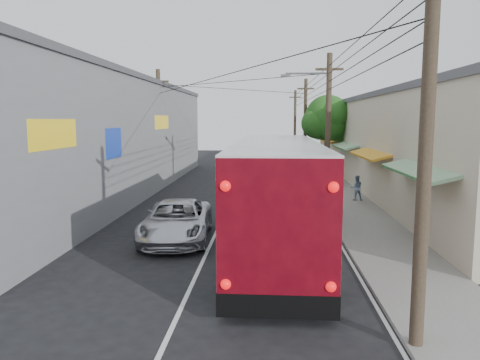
% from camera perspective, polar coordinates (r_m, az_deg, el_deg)
% --- Properties ---
extents(ground, '(120.00, 120.00, 0.00)m').
position_cam_1_polar(ground, '(12.40, -7.01, -14.88)').
color(ground, black).
rests_on(ground, ground).
extents(sidewalk, '(3.00, 80.00, 0.12)m').
position_cam_1_polar(sidewalk, '(31.91, 11.25, -1.09)').
color(sidewalk, slate).
rests_on(sidewalk, ground).
extents(building_right, '(7.09, 40.00, 6.25)m').
position_cam_1_polar(building_right, '(34.46, 18.37, 4.46)').
color(building_right, '#BEB197').
rests_on(building_right, ground).
extents(building_left, '(7.20, 36.00, 7.25)m').
position_cam_1_polar(building_left, '(31.16, -16.60, 5.18)').
color(building_left, gray).
rests_on(building_left, ground).
extents(utility_poles, '(11.80, 45.28, 8.00)m').
position_cam_1_polar(utility_poles, '(31.62, 5.26, 6.35)').
color(utility_poles, '#473828').
rests_on(utility_poles, ground).
extents(street_tree, '(4.40, 4.00, 6.60)m').
position_cam_1_polar(street_tree, '(37.59, 10.76, 7.24)').
color(street_tree, '#3F2B19').
rests_on(street_tree, ground).
extents(coach_bus, '(3.23, 13.61, 3.91)m').
position_cam_1_polar(coach_bus, '(17.17, 4.43, -1.55)').
color(coach_bus, silver).
rests_on(coach_bus, ground).
extents(jeepney, '(2.90, 5.63, 1.52)m').
position_cam_1_polar(jeepney, '(18.48, -7.72, -4.94)').
color(jeepney, silver).
rests_on(jeepney, ground).
extents(parked_suv, '(2.63, 5.51, 1.55)m').
position_cam_1_polar(parked_suv, '(24.64, 7.26, -1.80)').
color(parked_suv, gray).
rests_on(parked_suv, ground).
extents(parked_car_mid, '(1.53, 3.81, 1.30)m').
position_cam_1_polar(parked_car_mid, '(34.09, 7.55, 0.52)').
color(parked_car_mid, '#242529').
rests_on(parked_car_mid, ground).
extents(parked_car_far, '(2.24, 5.07, 1.62)m').
position_cam_1_polar(parked_car_far, '(38.95, 7.05, 1.62)').
color(parked_car_far, black).
rests_on(parked_car_far, ground).
extents(pedestrian_near, '(0.63, 0.52, 1.47)m').
position_cam_1_polar(pedestrian_near, '(22.52, 11.72, -2.56)').
color(pedestrian_near, '#C86A8D').
rests_on(pedestrian_near, sidewalk).
extents(pedestrian_far, '(0.70, 0.55, 1.42)m').
position_cam_1_polar(pedestrian_far, '(27.38, 14.01, -0.93)').
color(pedestrian_far, '#819ABC').
rests_on(pedestrian_far, sidewalk).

